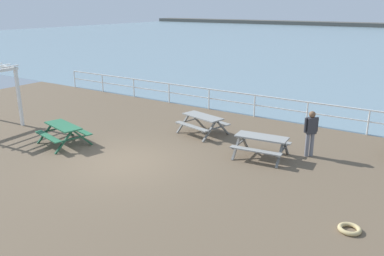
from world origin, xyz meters
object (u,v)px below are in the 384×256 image
Objects in this scene: picnic_table_near_right at (63,130)px; visitor at (311,131)px; picnic_table_mid_centre at (203,120)px; picnic_table_near_left at (261,141)px.

visitor is (8.31, 3.99, 0.36)m from picnic_table_near_right.
picnic_table_near_right and picnic_table_mid_centre have the same top height.
picnic_table_near_left is 0.93× the size of picnic_table_near_right.
picnic_table_mid_centre is at bearing 43.21° from visitor.
visitor is at bearing 30.66° from picnic_table_near_left.
picnic_table_near_right is (-6.91, -2.95, 0.00)m from picnic_table_near_left.
picnic_table_mid_centre is 4.53m from visitor.
picnic_table_near_right is 1.00× the size of picnic_table_mid_centre.
picnic_table_near_right is 9.22m from visitor.
picnic_table_near_left is 1.77m from visitor.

